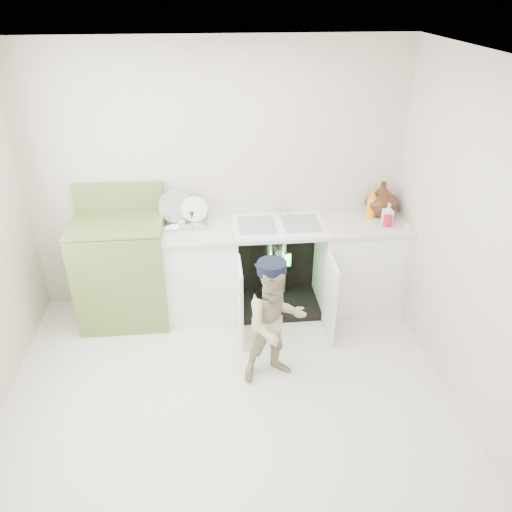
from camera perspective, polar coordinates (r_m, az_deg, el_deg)
The scene contains 5 objects.
ground at distance 4.11m, azimuth -3.15°, elevation -15.62°, with size 3.50×3.50×0.00m, color beige.
room_shell at distance 3.35m, azimuth -3.72°, elevation -0.25°, with size 6.00×5.50×1.26m.
counter_run at distance 4.83m, azimuth 2.89°, elevation -0.90°, with size 2.44×1.02×1.23m.
avocado_stove at distance 4.81m, azimuth -14.96°, elevation -1.46°, with size 0.81×0.65×1.26m.
repair_worker at distance 3.94m, azimuth 2.19°, elevation -7.54°, with size 0.60×0.92×1.07m.
Camera 1 is at (-0.07, -2.92, 2.89)m, focal length 35.00 mm.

